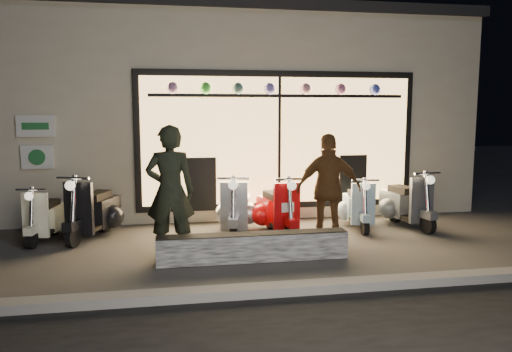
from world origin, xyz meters
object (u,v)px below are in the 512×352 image
(scooter_red, at_px, (276,210))
(man, at_px, (170,191))
(woman, at_px, (329,189))
(graffiti_barrier, at_px, (253,247))
(scooter_silver, at_px, (236,209))

(scooter_red, distance_m, man, 2.22)
(scooter_red, relative_size, man, 0.73)
(scooter_red, height_order, woman, woman)
(woman, bearing_deg, man, 14.61)
(graffiti_barrier, bearing_deg, man, 158.54)
(scooter_silver, height_order, man, man)
(scooter_red, distance_m, woman, 1.18)
(woman, bearing_deg, graffiti_barrier, 36.70)
(scooter_red, bearing_deg, man, -155.30)
(graffiti_barrier, distance_m, woman, 1.70)
(scooter_silver, height_order, scooter_red, scooter_silver)
(man, distance_m, woman, 2.52)
(scooter_silver, bearing_deg, woman, -24.55)
(graffiti_barrier, distance_m, scooter_red, 1.74)
(graffiti_barrier, relative_size, scooter_red, 1.92)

